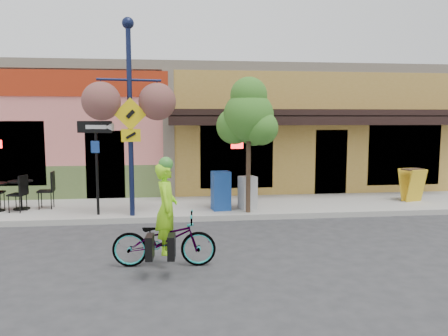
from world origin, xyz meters
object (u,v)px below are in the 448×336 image
Objects in this scene: cyclist_rider at (167,222)px; lamp_post at (130,118)px; newspaper_box_grey at (248,193)px; one_way_sign at (97,168)px; building at (193,129)px; bicycle at (164,240)px; street_tree at (248,145)px; newspaper_box_blue at (221,191)px.

lamp_post is (-0.93, 3.65, 1.86)m from cyclist_rider.
one_way_sign is at bearing 164.71° from newspaper_box_grey.
building is 11.11× the size of cyclist_rider.
building is at bearing 81.74° from one_way_sign.
bicycle is at bearing 94.12° from cyclist_rider.
lamp_post is at bearing 2.77° from one_way_sign.
bicycle is 4.34m from one_way_sign.
lamp_post is 3.16m from street_tree.
street_tree reaches higher than newspaper_box_grey.
lamp_post is at bearing 18.45° from cyclist_rider.
newspaper_box_blue is 1.52m from street_tree.
newspaper_box_blue is 0.29× the size of street_tree.
bicycle is at bearing -137.91° from newspaper_box_grey.
bicycle is (-1.08, -10.35, -1.76)m from building.
cyclist_rider is at bearing -84.10° from lamp_post.
bicycle is 4.52m from street_tree.
newspaper_box_blue is at bearing -86.14° from building.
street_tree is (3.08, 0.02, -0.70)m from lamp_post.
one_way_sign is at bearing 29.59° from cyclist_rider.
building is 19.84× the size of newspaper_box_grey.
bicycle is 0.76× the size of one_way_sign.
cyclist_rider is (0.05, 0.00, 0.33)m from bicycle.
building reaches higher than one_way_sign.
lamp_post is 4.71× the size of newspaper_box_blue.
newspaper_box_blue is at bearing 149.55° from street_tree.
building is 10.56m from bicycle.
cyclist_rider is 0.32× the size of lamp_post.
street_tree is (0.69, -0.41, 1.29)m from newspaper_box_blue.
newspaper_box_blue is at bearing -16.13° from bicycle.
newspaper_box_grey is (2.21, 4.12, -0.21)m from cyclist_rider.
one_way_sign is 2.68× the size of newspaper_box_grey.
street_tree is at bearing -38.45° from newspaper_box_blue.
cyclist_rider is 4.32m from newspaper_box_blue.
bicycle is 2.04× the size of newspaper_box_grey.
building is 7.16m from one_way_sign.
cyclist_rider is at bearing -49.04° from one_way_sign.
bicycle is 4.34m from lamp_post.
cyclist_rider reaches higher than newspaper_box_grey.
bicycle is 4.71m from newspaper_box_grey.
lamp_post is 2.05× the size of one_way_sign.
cyclist_rider is at bearing -95.67° from building.
cyclist_rider is 4.69m from newspaper_box_grey.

